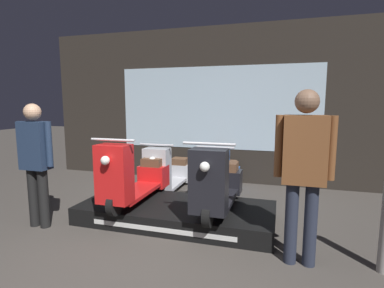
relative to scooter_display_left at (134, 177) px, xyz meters
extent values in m
plane|color=#423D38|center=(0.67, -1.44, -0.61)|extent=(30.00, 30.00, 0.00)
cube|color=#28231E|center=(0.67, 2.42, 0.99)|extent=(7.59, 0.08, 3.20)
cube|color=silver|center=(0.67, 2.38, 0.94)|extent=(4.18, 0.01, 1.70)
cube|color=black|center=(0.61, 0.09, -0.49)|extent=(2.71, 1.16, 0.24)
cube|color=silver|center=(0.61, -0.49, -0.50)|extent=(1.90, 0.01, 0.06)
cylinder|color=black|center=(0.00, -0.53, -0.22)|extent=(0.09, 0.30, 0.30)
cylinder|color=black|center=(0.00, 0.71, -0.22)|extent=(0.09, 0.30, 0.30)
cube|color=red|center=(0.00, 0.09, -0.23)|extent=(0.40, 1.15, 0.05)
cube|color=red|center=(0.00, -0.51, 0.16)|extent=(0.42, 0.27, 0.75)
cube|color=red|center=(0.00, 0.68, -0.14)|extent=(0.44, 0.32, 0.35)
cube|color=brown|center=(0.00, 0.68, 0.09)|extent=(0.32, 0.29, 0.13)
cylinder|color=silver|center=(0.00, -0.51, 0.60)|extent=(0.60, 0.03, 0.03)
sphere|color=white|center=(0.00, -0.70, 0.37)|extent=(0.11, 0.11, 0.11)
cylinder|color=black|center=(1.22, -0.53, -0.22)|extent=(0.09, 0.30, 0.30)
cylinder|color=black|center=(1.22, 0.71, -0.22)|extent=(0.09, 0.30, 0.30)
cube|color=black|center=(1.22, 0.09, -0.23)|extent=(0.40, 1.15, 0.05)
cube|color=black|center=(1.22, -0.51, 0.16)|extent=(0.42, 0.27, 0.75)
cube|color=black|center=(1.22, 0.68, -0.14)|extent=(0.44, 0.32, 0.35)
cube|color=brown|center=(1.22, 0.68, 0.09)|extent=(0.32, 0.29, 0.13)
cylinder|color=silver|center=(1.22, -0.51, 0.60)|extent=(0.60, 0.03, 0.03)
sphere|color=white|center=(1.22, -0.70, 0.37)|extent=(0.11, 0.11, 0.11)
cylinder|color=black|center=(0.01, 0.79, -0.46)|extent=(0.09, 0.30, 0.30)
cylinder|color=black|center=(0.01, 2.03, -0.46)|extent=(0.09, 0.30, 0.30)
cube|color=#BCBCC1|center=(0.01, 1.41, -0.47)|extent=(0.40, 1.15, 0.05)
cube|color=#BCBCC1|center=(0.01, 0.81, -0.08)|extent=(0.42, 0.27, 0.75)
cube|color=#BCBCC1|center=(0.01, 2.01, -0.39)|extent=(0.44, 0.32, 0.35)
cube|color=brown|center=(0.01, 2.00, -0.15)|extent=(0.32, 0.29, 0.13)
cylinder|color=silver|center=(0.01, 0.81, 0.36)|extent=(0.60, 0.03, 0.03)
sphere|color=white|center=(0.01, 0.62, 0.13)|extent=(0.11, 0.11, 0.11)
cylinder|color=black|center=(1.01, 0.79, -0.46)|extent=(0.09, 0.30, 0.30)
cylinder|color=black|center=(1.01, 2.03, -0.46)|extent=(0.09, 0.30, 0.30)
cube|color=#386BBC|center=(1.01, 1.41, -0.47)|extent=(0.40, 1.15, 0.05)
cube|color=#386BBC|center=(1.01, 0.81, -0.08)|extent=(0.42, 0.27, 0.75)
cube|color=#386BBC|center=(1.01, 2.01, -0.39)|extent=(0.44, 0.32, 0.35)
cube|color=brown|center=(1.01, 2.00, -0.15)|extent=(0.32, 0.29, 0.13)
cylinder|color=silver|center=(1.01, 0.81, 0.36)|extent=(0.60, 0.03, 0.03)
sphere|color=white|center=(1.01, 0.62, 0.13)|extent=(0.11, 0.11, 0.11)
cylinder|color=black|center=(-1.18, -0.62, -0.22)|extent=(0.13, 0.13, 0.79)
cylinder|color=black|center=(-1.02, -0.62, -0.22)|extent=(0.13, 0.13, 0.79)
cube|color=#1E2D47|center=(-1.10, -0.62, 0.50)|extent=(0.37, 0.21, 0.63)
cylinder|color=#1E2D47|center=(-1.33, -0.62, 0.52)|extent=(0.08, 0.08, 0.58)
cylinder|color=#1E2D47|center=(-0.87, -0.62, 0.52)|extent=(0.08, 0.08, 0.58)
sphere|color=tan|center=(-1.10, -0.62, 0.93)|extent=(0.22, 0.22, 0.22)
cylinder|color=#232838|center=(2.13, -0.62, -0.18)|extent=(0.13, 0.13, 0.86)
cylinder|color=#232838|center=(2.31, -0.62, -0.18)|extent=(0.13, 0.13, 0.86)
cube|color=brown|center=(2.22, -0.62, 0.59)|extent=(0.42, 0.23, 0.68)
cylinder|color=brown|center=(1.97, -0.62, 0.62)|extent=(0.08, 0.08, 0.63)
cylinder|color=brown|center=(2.47, -0.62, 0.62)|extent=(0.08, 0.08, 0.63)
sphere|color=brown|center=(2.22, -0.62, 1.07)|extent=(0.23, 0.23, 0.23)
camera|label=1|loc=(1.99, -3.74, 1.06)|focal=28.00mm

